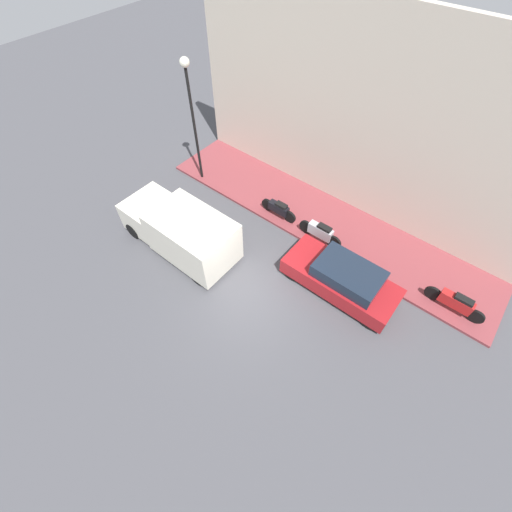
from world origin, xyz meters
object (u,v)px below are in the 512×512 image
motorcycle_red (456,302)px  parked_car (342,279)px  scooter_silver (320,232)px  motorcycle_black (279,209)px  delivery_van (180,230)px  streetlamp (191,102)px

motorcycle_red → parked_car: bearing=115.1°
scooter_silver → motorcycle_black: 2.18m
parked_car → motorcycle_red: (1.68, -3.59, -0.09)m
parked_car → scooter_silver: 2.40m
delivery_van → streetlamp: streetlamp is taller
scooter_silver → streetlamp: 7.49m
motorcycle_red → scooter_silver: 5.46m
motorcycle_black → streetlamp: 5.67m
parked_car → scooter_silver: parked_car is taller
parked_car → motorcycle_red: 3.97m
parked_car → streetlamp: 9.28m
parked_car → motorcycle_black: parked_car is taller
streetlamp → motorcycle_red: bearing=-88.7°
delivery_van → motorcycle_red: 10.47m
parked_car → delivery_van: size_ratio=0.85×
motorcycle_red → motorcycle_black: motorcycle_red is taller
motorcycle_red → scooter_silver: (-0.17, 5.46, 0.02)m
motorcycle_red → streetlamp: 12.63m
parked_car → streetlamp: bearing=80.7°
delivery_van → motorcycle_black: delivery_van is taller
parked_car → motorcycle_black: size_ratio=2.38×
motorcycle_red → streetlamp: streetlamp is taller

